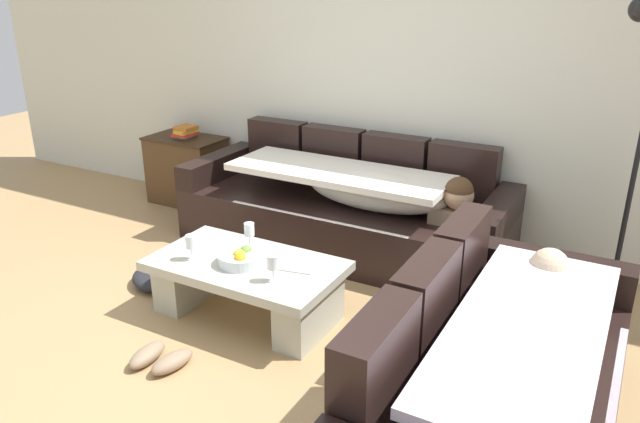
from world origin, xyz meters
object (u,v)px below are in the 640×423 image
object	(u,v)px
wine_glass_near_right	(273,263)
side_cabinet	(187,170)
couch_near_window	(498,384)
fruit_bowl	(241,258)
wine_glass_near_left	(191,243)
book_stack_on_cabinet	(186,132)
wine_glass_far_back	(249,230)
pair_of_shoes	(160,358)
floor_lamp	(630,144)
open_magazine	(294,264)
coffee_table	(247,282)
crumpled_garment	(156,277)
couch_along_wall	(349,211)

from	to	relation	value
wine_glass_near_right	side_cabinet	distance (m)	2.56
couch_near_window	wine_glass_near_right	xyz separation A→B (m)	(-1.38, 0.27, 0.16)
fruit_bowl	side_cabinet	distance (m)	2.27
wine_glass_near_left	book_stack_on_cabinet	bearing A→B (deg)	131.16
wine_glass_far_back	side_cabinet	xyz separation A→B (m)	(-1.61, 1.25, -0.17)
couch_near_window	book_stack_on_cabinet	distance (m)	3.86
pair_of_shoes	couch_near_window	bearing A→B (deg)	9.13
fruit_bowl	floor_lamp	xyz separation A→B (m)	(1.99, 1.23, 0.70)
wine_glass_near_left	open_magazine	size ratio (longest dim) A/B	0.59
fruit_bowl	book_stack_on_cabinet	size ratio (longest dim) A/B	1.26
wine_glass_near_right	wine_glass_far_back	distance (m)	0.52
coffee_table	wine_glass_near_right	xyz separation A→B (m)	(0.29, -0.13, 0.26)
pair_of_shoes	side_cabinet	bearing A→B (deg)	126.80
fruit_bowl	floor_lamp	distance (m)	2.44
couch_near_window	side_cabinet	xyz separation A→B (m)	(-3.39, 1.85, -0.02)
coffee_table	wine_glass_far_back	bearing A→B (deg)	118.56
coffee_table	book_stack_on_cabinet	distance (m)	2.27
coffee_table	side_cabinet	size ratio (longest dim) A/B	1.67
crumpled_garment	wine_glass_near_right	bearing A→B (deg)	-7.84
book_stack_on_cabinet	couch_near_window	bearing A→B (deg)	-28.74
coffee_table	pair_of_shoes	bearing A→B (deg)	-99.56
fruit_bowl	book_stack_on_cabinet	xyz separation A→B (m)	(-1.69, 1.48, 0.28)
wine_glass_near_left	pair_of_shoes	bearing A→B (deg)	-70.44
coffee_table	wine_glass_far_back	xyz separation A→B (m)	(-0.11, 0.20, 0.26)
wine_glass_near_left	book_stack_on_cabinet	size ratio (longest dim) A/B	0.75
couch_near_window	fruit_bowl	size ratio (longest dim) A/B	7.22
couch_near_window	crumpled_garment	xyz separation A→B (m)	(-2.49, 0.42, -0.28)
wine_glass_far_back	open_magazine	size ratio (longest dim) A/B	0.59
wine_glass_near_left	pair_of_shoes	size ratio (longest dim) A/B	0.52
pair_of_shoes	open_magazine	bearing A→B (deg)	63.25
side_cabinet	floor_lamp	xyz separation A→B (m)	(3.70, -0.25, 0.80)
wine_glass_near_left	crumpled_garment	size ratio (longest dim) A/B	0.42
floor_lamp	crumpled_garment	bearing A→B (deg)	-157.19
open_magazine	wine_glass_near_right	bearing A→B (deg)	-100.09
open_magazine	pair_of_shoes	bearing A→B (deg)	-128.21
fruit_bowl	wine_glass_near_right	bearing A→B (deg)	-17.27
pair_of_shoes	coffee_table	bearing A→B (deg)	80.44
couch_along_wall	floor_lamp	bearing A→B (deg)	-0.96
wine_glass_near_left	crumpled_garment	xyz separation A→B (m)	(-0.50, 0.16, -0.44)
wine_glass_far_back	open_magazine	xyz separation A→B (m)	(0.40, -0.09, -0.11)
side_cabinet	crumpled_garment	distance (m)	1.71
coffee_table	crumpled_garment	world-z (taller)	coffee_table
couch_along_wall	floor_lamp	world-z (taller)	floor_lamp
couch_along_wall	coffee_table	world-z (taller)	couch_along_wall
book_stack_on_cabinet	floor_lamp	bearing A→B (deg)	-3.91
couch_near_window	wine_glass_near_right	world-z (taller)	couch_near_window
wine_glass_near_right	wine_glass_far_back	xyz separation A→B (m)	(-0.40, 0.33, 0.00)
wine_glass_near_left	couch_near_window	bearing A→B (deg)	-7.64
side_cabinet	book_stack_on_cabinet	size ratio (longest dim) A/B	3.25
couch_near_window	coffee_table	distance (m)	1.72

